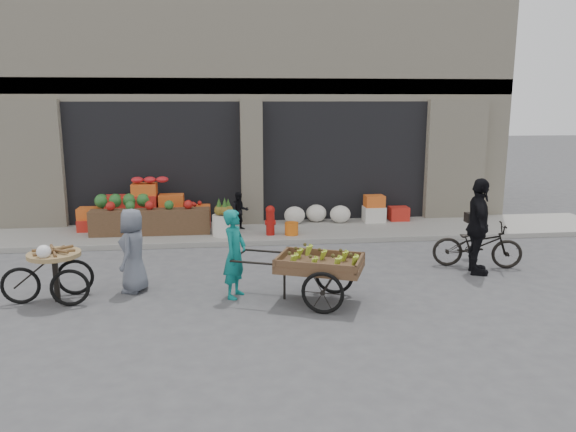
{
  "coord_description": "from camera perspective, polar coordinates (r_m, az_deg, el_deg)",
  "views": [
    {
      "loc": [
        -0.72,
        -9.35,
        3.27
      ],
      "look_at": [
        0.48,
        1.01,
        1.1
      ],
      "focal_mm": 35.0,
      "sensor_mm": 36.0,
      "label": 1
    }
  ],
  "objects": [
    {
      "name": "fire_hydrant",
      "position": [
        13.24,
        -1.81,
        -0.31
      ],
      "size": [
        0.22,
        0.22,
        0.71
      ],
      "color": "#A5140F",
      "rests_on": "sidewalk"
    },
    {
      "name": "tricycle_cart",
      "position": [
        9.96,
        -22.61,
        -4.94
      ],
      "size": [
        1.45,
        0.92,
        0.95
      ],
      "rotation": [
        0.0,
        0.0,
        0.1
      ],
      "color": "#9E7F51",
      "rests_on": "ground"
    },
    {
      "name": "vendor_woman",
      "position": [
        9.4,
        -5.43,
        -3.84
      ],
      "size": [
        0.55,
        0.65,
        1.5
      ],
      "primitive_type": "imported",
      "rotation": [
        0.0,
        0.0,
        1.15
      ],
      "color": "#0E726E",
      "rests_on": "ground"
    },
    {
      "name": "cyclist",
      "position": [
        11.18,
        18.76,
        -1.02
      ],
      "size": [
        0.72,
        1.16,
        1.84
      ],
      "primitive_type": "imported",
      "rotation": [
        0.0,
        0.0,
        1.3
      ],
      "color": "black",
      "rests_on": "ground"
    },
    {
      "name": "orange_bucket",
      "position": [
        13.29,
        0.36,
        -1.29
      ],
      "size": [
        0.32,
        0.32,
        0.3
      ],
      "primitive_type": "cylinder",
      "color": "orange",
      "rests_on": "sidewalk"
    },
    {
      "name": "building",
      "position": [
        17.4,
        -4.32,
        12.06
      ],
      "size": [
        14.0,
        6.45,
        7.0
      ],
      "color": "beige",
      "rests_on": "ground"
    },
    {
      "name": "banana_cart",
      "position": [
        9.13,
        2.95,
        -4.61
      ],
      "size": [
        2.47,
        1.67,
        0.96
      ],
      "rotation": [
        0.0,
        0.0,
        -0.38
      ],
      "color": "brown",
      "rests_on": "ground"
    },
    {
      "name": "sidewalk",
      "position": [
        13.85,
        -3.44,
        -1.67
      ],
      "size": [
        18.0,
        2.2,
        0.12
      ],
      "primitive_type": "cube",
      "color": "gray",
      "rests_on": "ground"
    },
    {
      "name": "right_bay_goods",
      "position": [
        14.72,
        6.62,
        0.47
      ],
      "size": [
        3.35,
        0.6,
        0.7
      ],
      "color": "silver",
      "rests_on": "sidewalk"
    },
    {
      "name": "vendor_grey",
      "position": [
        10.01,
        -15.45,
        -3.38
      ],
      "size": [
        0.6,
        0.79,
        1.46
      ],
      "primitive_type": "imported",
      "rotation": [
        0.0,
        0.0,
        -1.78
      ],
      "color": "slate",
      "rests_on": "ground"
    },
    {
      "name": "seated_person",
      "position": [
        13.82,
        -4.94,
        0.51
      ],
      "size": [
        0.51,
        0.43,
        0.93
      ],
      "primitive_type": "imported",
      "rotation": [
        0.0,
        0.0,
        0.17
      ],
      "color": "black",
      "rests_on": "sidewalk"
    },
    {
      "name": "pineapple_bin",
      "position": [
        13.27,
        -6.57,
        -0.94
      ],
      "size": [
        0.52,
        0.52,
        0.5
      ],
      "primitive_type": "cylinder",
      "color": "silver",
      "rests_on": "sidewalk"
    },
    {
      "name": "ground",
      "position": [
        9.93,
        -2.09,
        -7.47
      ],
      "size": [
        80.0,
        80.0,
        0.0
      ],
      "primitive_type": "plane",
      "color": "#424244",
      "rests_on": "ground"
    },
    {
      "name": "fruit_display",
      "position": [
        14.09,
        -13.67,
        0.79
      ],
      "size": [
        3.1,
        1.12,
        1.24
      ],
      "color": "red",
      "rests_on": "sidewalk"
    },
    {
      "name": "bicycle",
      "position": [
        11.72,
        18.67,
        -2.8
      ],
      "size": [
        1.81,
        1.03,
        0.9
      ],
      "primitive_type": "imported",
      "rotation": [
        0.0,
        0.0,
        1.3
      ],
      "color": "black",
      "rests_on": "ground"
    }
  ]
}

